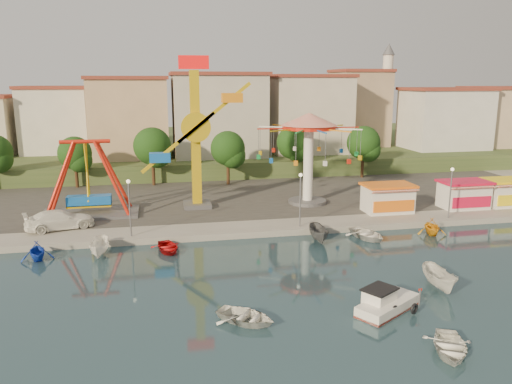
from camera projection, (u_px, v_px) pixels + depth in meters
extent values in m
plane|color=#142A39|center=(241.00, 293.00, 34.83)|extent=(200.00, 200.00, 0.00)
cube|color=#9E998E|center=(187.00, 158.00, 94.12)|extent=(200.00, 100.00, 0.60)
cube|color=#4C4944|center=(202.00, 192.00, 63.42)|extent=(90.00, 28.00, 0.01)
cube|color=#384C26|center=(185.00, 148.00, 98.64)|extent=(200.00, 60.00, 3.00)
cube|color=#59595E|center=(90.00, 214.00, 52.77)|extent=(10.00, 5.00, 0.30)
cube|color=blue|center=(89.00, 200.00, 52.45)|extent=(4.50, 1.40, 1.00)
cylinder|color=red|center=(85.00, 142.00, 51.10)|extent=(5.00, 0.40, 0.40)
cube|color=#59595E|center=(197.00, 205.00, 56.11)|extent=(3.00, 3.00, 0.50)
cube|color=gold|center=(196.00, 140.00, 54.53)|extent=(1.00, 1.00, 15.00)
cube|color=red|center=(194.00, 62.00, 52.71)|extent=(3.20, 0.50, 1.40)
cylinder|color=gold|center=(196.00, 127.00, 53.43)|extent=(3.20, 0.50, 3.20)
cube|color=gold|center=(214.00, 113.00, 53.27)|extent=(8.06, 0.35, 6.48)
cube|color=orange|center=(232.00, 98.00, 53.31)|extent=(2.20, 1.20, 1.00)
cylinder|color=#59595E|center=(307.00, 201.00, 57.85)|extent=(4.40, 4.40, 0.40)
cylinder|color=white|center=(308.00, 165.00, 56.91)|extent=(1.10, 1.10, 9.00)
cylinder|color=red|center=(309.00, 127.00, 55.97)|extent=(6.00, 6.00, 0.50)
cone|color=red|center=(309.00, 119.00, 55.77)|extent=(6.40, 6.40, 1.40)
cube|color=white|center=(387.00, 199.00, 53.76)|extent=(5.00, 3.00, 2.80)
cube|color=orange|center=(388.00, 185.00, 53.42)|extent=(5.40, 3.40, 0.25)
cube|color=red|center=(395.00, 192.00, 51.87)|extent=(5.00, 0.77, 0.43)
cube|color=white|center=(464.00, 196.00, 55.49)|extent=(5.00, 3.00, 2.80)
cube|color=red|center=(465.00, 182.00, 55.16)|extent=(5.40, 3.40, 0.25)
cube|color=red|center=(474.00, 188.00, 53.60)|extent=(5.00, 0.77, 0.43)
cube|color=white|center=(507.00, 193.00, 56.54)|extent=(5.00, 3.00, 2.80)
cube|color=yellow|center=(509.00, 180.00, 56.20)|extent=(5.40, 3.40, 0.25)
cylinder|color=#59595E|center=(130.00, 210.00, 45.08)|extent=(0.14, 0.14, 5.00)
cylinder|color=#59595E|center=(300.00, 201.00, 48.12)|extent=(0.14, 0.14, 5.00)
cylinder|color=#59595E|center=(450.00, 194.00, 51.16)|extent=(0.14, 0.14, 5.00)
cylinder|color=#382314|center=(77.00, 175.00, 65.99)|extent=(0.44, 0.44, 3.40)
sphere|color=black|center=(75.00, 153.00, 65.35)|extent=(4.35, 4.35, 4.35)
cylinder|color=#382314|center=(153.00, 171.00, 67.41)|extent=(0.44, 0.44, 3.92)
sphere|color=black|center=(152.00, 146.00, 66.67)|extent=(5.02, 5.02, 5.02)
cylinder|color=#382314|center=(228.00, 171.00, 67.96)|extent=(0.44, 0.44, 3.66)
sphere|color=black|center=(228.00, 148.00, 67.27)|extent=(4.68, 4.68, 4.68)
cylinder|color=#382314|center=(293.00, 165.00, 72.70)|extent=(0.44, 0.44, 3.80)
sphere|color=black|center=(293.00, 142.00, 71.99)|extent=(4.86, 4.86, 4.86)
cylinder|color=#382314|center=(362.00, 165.00, 72.86)|extent=(0.44, 0.44, 3.77)
sphere|color=black|center=(363.00, 143.00, 72.15)|extent=(4.83, 4.83, 4.83)
cube|color=silver|center=(53.00, 127.00, 78.37)|extent=(12.33, 9.01, 8.63)
cube|color=tan|center=(138.00, 118.00, 81.14)|extent=(11.95, 9.28, 11.23)
cube|color=beige|center=(225.00, 124.00, 80.95)|extent=(12.59, 10.50, 9.20)
cube|color=beige|center=(299.00, 121.00, 86.76)|extent=(10.75, 9.23, 9.24)
cube|color=tan|center=(375.00, 115.00, 87.28)|extent=(12.77, 10.96, 11.21)
cube|color=silver|center=(442.00, 111.00, 87.89)|extent=(8.23, 8.98, 12.36)
cube|color=beige|center=(483.00, 119.00, 95.26)|extent=(11.59, 10.93, 8.76)
cylinder|color=silver|center=(386.00, 100.00, 90.95)|extent=(1.80, 1.80, 16.00)
cylinder|color=#59595E|center=(388.00, 72.00, 89.86)|extent=(2.80, 2.80, 0.30)
cone|color=#59595E|center=(389.00, 49.00, 88.99)|extent=(2.20, 2.20, 2.00)
cube|color=white|center=(388.00, 306.00, 32.11)|extent=(5.05, 4.10, 0.87)
cube|color=red|center=(388.00, 309.00, 32.16)|extent=(5.05, 4.10, 0.15)
cube|color=white|center=(379.00, 296.00, 31.94)|extent=(2.40, 2.25, 0.87)
cube|color=black|center=(380.00, 289.00, 31.83)|extent=(2.66, 2.51, 0.12)
torus|color=black|center=(395.00, 311.00, 31.16)|extent=(0.72, 0.55, 0.73)
torus|color=black|center=(414.00, 309.00, 31.46)|extent=(0.72, 0.55, 0.73)
imported|color=white|center=(246.00, 317.00, 30.50)|extent=(4.69, 4.56, 0.79)
imported|color=white|center=(450.00, 347.00, 27.06)|extent=(3.95, 4.48, 0.77)
imported|color=silver|center=(440.00, 279.00, 35.29)|extent=(1.80, 4.14, 1.56)
imported|color=white|center=(60.00, 220.00, 47.63)|extent=(6.79, 4.43, 1.83)
imported|color=#1537BA|center=(37.00, 251.00, 41.11)|extent=(3.24, 3.55, 1.59)
imported|color=white|center=(100.00, 247.00, 42.07)|extent=(1.62, 3.90, 1.48)
imported|color=red|center=(168.00, 247.00, 43.22)|extent=(3.18, 3.98, 0.74)
imported|color=#4F4F53|center=(319.00, 234.00, 45.74)|extent=(1.82, 4.07, 1.53)
imported|color=white|center=(367.00, 234.00, 46.72)|extent=(4.05, 4.85, 0.86)
imported|color=orange|center=(432.00, 226.00, 47.88)|extent=(3.32, 3.64, 1.64)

